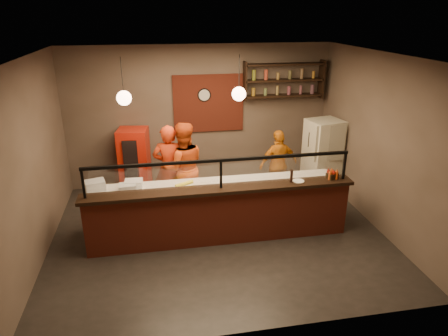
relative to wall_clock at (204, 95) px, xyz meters
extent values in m
plane|color=black|center=(-0.10, -2.46, -2.10)|extent=(6.00, 6.00, 0.00)
plane|color=#342F28|center=(-0.10, -2.46, 1.10)|extent=(6.00, 6.00, 0.00)
plane|color=brown|center=(-0.10, 0.04, -0.50)|extent=(6.00, 0.00, 6.00)
plane|color=brown|center=(-3.10, -2.46, -0.50)|extent=(0.00, 5.00, 5.00)
plane|color=brown|center=(2.90, -2.46, -0.50)|extent=(0.00, 5.00, 5.00)
plane|color=brown|center=(-0.10, -4.96, -0.50)|extent=(6.00, 0.00, 6.00)
cube|color=maroon|center=(0.10, 0.01, -0.20)|extent=(1.60, 0.04, 1.30)
cube|color=maroon|center=(-0.10, -2.76, -1.60)|extent=(4.60, 0.25, 1.00)
cube|color=black|center=(-0.10, -2.76, -1.07)|extent=(4.70, 0.37, 0.06)
cube|color=gray|center=(-0.10, -2.26, -1.68)|extent=(4.60, 0.75, 0.85)
cube|color=white|center=(-0.10, -2.26, -1.23)|extent=(4.60, 0.75, 0.05)
cube|color=white|center=(-0.10, -2.76, -0.79)|extent=(4.40, 0.02, 0.50)
cube|color=black|center=(-0.10, -2.76, -0.54)|extent=(4.50, 0.05, 0.05)
cube|color=black|center=(-2.32, -2.76, -0.79)|extent=(0.04, 0.04, 0.50)
cube|color=black|center=(-0.10, -2.76, -0.79)|extent=(0.04, 0.04, 0.50)
cube|color=black|center=(2.12, -2.76, -0.79)|extent=(0.04, 0.04, 0.50)
cube|color=black|center=(1.80, -0.14, -0.05)|extent=(1.80, 0.28, 0.04)
cube|color=black|center=(1.80, -0.14, 0.30)|extent=(1.80, 0.28, 0.04)
cube|color=black|center=(1.80, -0.14, 0.65)|extent=(1.80, 0.28, 0.04)
cube|color=black|center=(0.90, -0.14, 0.30)|extent=(0.04, 0.28, 0.85)
cube|color=black|center=(2.70, -0.14, 0.30)|extent=(0.04, 0.28, 0.85)
cylinder|color=black|center=(0.00, 0.00, 0.00)|extent=(0.30, 0.04, 0.30)
cylinder|color=black|center=(-1.60, -2.26, 0.80)|extent=(0.01, 0.01, 0.60)
sphere|color=#E6A97E|center=(-1.60, -2.26, 0.45)|extent=(0.24, 0.24, 0.24)
cylinder|color=black|center=(0.30, -2.26, 0.80)|extent=(0.01, 0.01, 0.60)
sphere|color=#E6A97E|center=(0.30, -2.26, 0.45)|extent=(0.24, 0.24, 0.24)
imported|color=red|center=(-0.90, -1.28, -1.20)|extent=(0.72, 0.54, 1.79)
imported|color=#C74312|center=(-0.64, -1.41, -1.17)|extent=(0.97, 0.79, 1.87)
imported|color=orange|center=(1.44, -1.13, -1.34)|extent=(0.95, 0.54, 1.52)
cube|color=beige|center=(2.50, -1.02, -1.27)|extent=(0.81, 0.78, 1.66)
cube|color=red|center=(-1.63, -0.31, -1.36)|extent=(0.71, 0.66, 1.48)
cylinder|color=beige|center=(-0.36, -2.36, -1.19)|extent=(0.44, 0.44, 0.01)
cube|color=white|center=(-1.58, -2.15, -1.12)|extent=(0.32, 0.26, 0.15)
cube|color=silver|center=(-2.25, -2.09, -1.12)|extent=(0.39, 0.34, 0.17)
cube|color=silver|center=(-1.68, -2.29, -1.13)|extent=(0.30, 0.25, 0.14)
cylinder|color=yellow|center=(-0.68, -2.19, -1.17)|extent=(0.35, 0.22, 0.06)
cube|color=black|center=(1.93, -2.72, -0.99)|extent=(0.22, 0.19, 0.10)
cylinder|color=black|center=(1.16, -2.74, -0.93)|extent=(0.05, 0.05, 0.22)
cylinder|color=silver|center=(1.29, -2.74, -1.03)|extent=(0.26, 0.26, 0.01)
camera|label=1|loc=(-1.15, -8.85, 1.78)|focal=32.00mm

